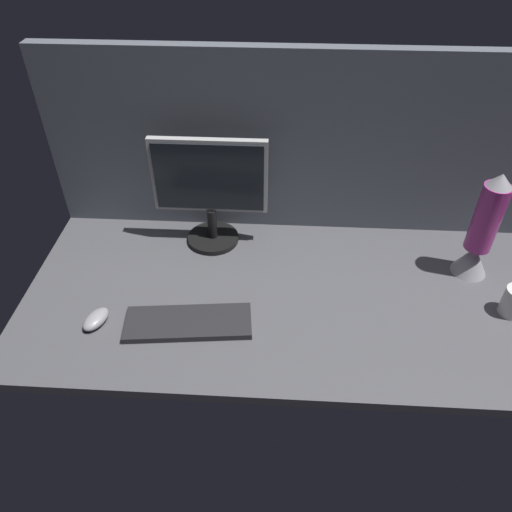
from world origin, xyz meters
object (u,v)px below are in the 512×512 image
at_px(monitor, 210,189).
at_px(keyboard, 188,323).
at_px(mouse, 96,319).
at_px(lava_lamp, 481,234).

distance_m(monitor, keyboard, 0.46).
xyz_separation_m(mouse, lava_lamp, (1.16, 0.30, 0.14)).
xyz_separation_m(monitor, mouse, (-0.29, -0.42, -0.20)).
distance_m(keyboard, lava_lamp, 0.94).
bearing_deg(lava_lamp, monitor, 171.90).
relative_size(monitor, keyboard, 1.05).
height_order(monitor, lava_lamp, monitor).
relative_size(keyboard, mouse, 3.85).
distance_m(mouse, lava_lamp, 1.21).
xyz_separation_m(monitor, lava_lamp, (0.86, -0.12, -0.06)).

